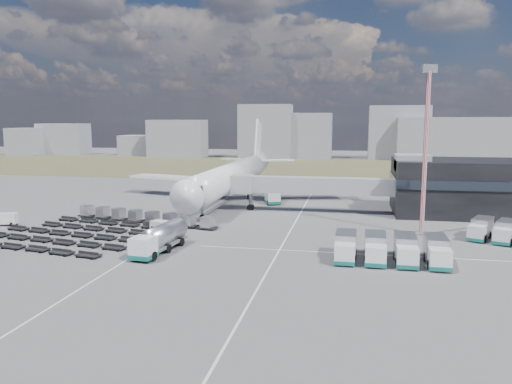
# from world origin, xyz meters

# --- Properties ---
(ground) EXTENTS (420.00, 420.00, 0.00)m
(ground) POSITION_xyz_m (0.00, 0.00, 0.00)
(ground) COLOR #565659
(ground) RESTS_ON ground
(grass_strip) EXTENTS (420.00, 90.00, 0.01)m
(grass_strip) POSITION_xyz_m (0.00, 110.00, 0.01)
(grass_strip) COLOR brown
(grass_strip) RESTS_ON ground
(lane_markings) EXTENTS (47.12, 110.00, 0.01)m
(lane_markings) POSITION_xyz_m (9.77, 3.00, 0.01)
(lane_markings) COLOR silver
(lane_markings) RESTS_ON ground
(terminal) EXTENTS (30.40, 16.40, 11.00)m
(terminal) POSITION_xyz_m (47.77, 23.96, 5.25)
(terminal) COLOR black
(terminal) RESTS_ON ground
(jet_bridge) EXTENTS (30.30, 3.80, 7.05)m
(jet_bridge) POSITION_xyz_m (15.90, 20.42, 5.05)
(jet_bridge) COLOR #939399
(jet_bridge) RESTS_ON ground
(airliner) EXTENTS (51.59, 64.53, 17.62)m
(airliner) POSITION_xyz_m (0.00, 32.38, 5.29)
(airliner) COLOR white
(airliner) RESTS_ON ground
(skyline) EXTENTS (289.91, 21.56, 23.85)m
(skyline) POSITION_xyz_m (24.85, 152.22, 9.20)
(skyline) COLOR gray
(skyline) RESTS_ON ground
(fuel_tanker) EXTENTS (4.12, 11.49, 3.63)m
(fuel_tanker) POSITION_xyz_m (0.65, -11.98, 1.81)
(fuel_tanker) COLOR white
(fuel_tanker) RESTS_ON ground
(pushback_tug) EXTENTS (3.79, 2.96, 1.50)m
(pushback_tug) POSITION_xyz_m (-4.00, 0.34, 0.75)
(pushback_tug) COLOR white
(pushback_tug) RESTS_ON ground
(utility_van) EXTENTS (4.11, 2.68, 2.06)m
(utility_van) POSITION_xyz_m (-30.66, -1.23, 1.03)
(utility_van) COLOR white
(utility_van) RESTS_ON ground
(catering_truck) EXTENTS (4.68, 7.15, 3.04)m
(catering_truck) POSITION_xyz_m (8.96, 29.14, 1.56)
(catering_truck) COLOR white
(catering_truck) RESTS_ON ground
(service_trucks_near) EXTENTS (13.55, 7.67, 2.98)m
(service_trucks_near) POSITION_xyz_m (30.16, -10.93, 1.62)
(service_trucks_near) COLOR white
(service_trucks_near) RESTS_ON ground
(uld_row) EXTENTS (27.24, 8.06, 1.86)m
(uld_row) POSITION_xyz_m (-9.02, 5.03, 1.12)
(uld_row) COLOR black
(uld_row) RESTS_ON ground
(baggage_dollies) EXTENTS (26.59, 23.05, 0.75)m
(baggage_dollies) POSITION_xyz_m (-16.03, -6.23, 0.38)
(baggage_dollies) COLOR black
(baggage_dollies) RESTS_ON ground
(floodlight_mast) EXTENTS (2.38, 1.95, 25.23)m
(floodlight_mast) POSITION_xyz_m (35.91, 5.24, 12.65)
(floodlight_mast) COLOR #A91B21
(floodlight_mast) RESTS_ON ground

